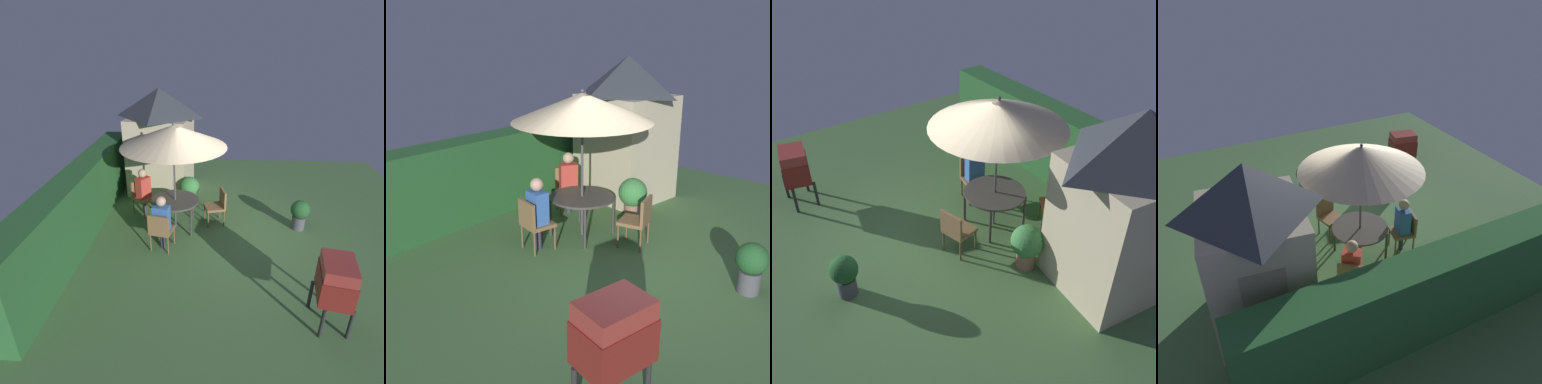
% 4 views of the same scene
% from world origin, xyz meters
% --- Properties ---
extents(ground_plane, '(11.00, 11.00, 0.00)m').
position_xyz_m(ground_plane, '(0.00, 0.00, 0.00)').
color(ground_plane, '#47703D').
extents(hedge_backdrop, '(6.91, 0.65, 1.58)m').
position_xyz_m(hedge_backdrop, '(0.00, 3.50, 0.79)').
color(hedge_backdrop, '#28602D').
rests_on(hedge_backdrop, ground).
extents(garden_shed, '(1.88, 2.02, 3.04)m').
position_xyz_m(garden_shed, '(2.61, 1.97, 1.55)').
color(garden_shed, '#C6B793').
rests_on(garden_shed, ground).
extents(patio_table, '(1.14, 1.14, 0.75)m').
position_xyz_m(patio_table, '(0.37, 1.33, 0.68)').
color(patio_table, '#47423D').
rests_on(patio_table, ground).
extents(patio_umbrella, '(2.39, 2.39, 2.61)m').
position_xyz_m(patio_umbrella, '(0.37, 1.33, 2.31)').
color(patio_umbrella, '#4C4C51').
rests_on(patio_umbrella, ground).
extents(bbq_grill, '(0.79, 0.64, 1.20)m').
position_xyz_m(bbq_grill, '(-2.48, -1.44, 0.85)').
color(bbq_grill, maroon).
rests_on(bbq_grill, ground).
extents(chair_near_shed, '(0.64, 0.65, 0.90)m').
position_xyz_m(chair_near_shed, '(1.06, 2.30, 0.52)').
color(chair_near_shed, olive).
rests_on(chair_near_shed, ground).
extents(chair_far_side, '(0.55, 0.55, 0.90)m').
position_xyz_m(chair_far_side, '(-0.62, 1.55, 0.52)').
color(chair_far_side, olive).
rests_on(chair_far_side, ground).
extents(chair_toward_hedge, '(0.56, 0.56, 0.90)m').
position_xyz_m(chair_toward_hedge, '(0.62, 0.29, 0.52)').
color(chair_toward_hedge, olive).
rests_on(chair_toward_hedge, ground).
extents(potted_plant_by_shed, '(0.45, 0.45, 0.75)m').
position_xyz_m(potted_plant_by_shed, '(0.44, -1.68, 0.43)').
color(potted_plant_by_shed, '#4C4C51').
rests_on(potted_plant_by_shed, ground).
extents(potted_plant_by_grill, '(0.56, 0.56, 0.83)m').
position_xyz_m(potted_plant_by_grill, '(1.59, 1.06, 0.49)').
color(potted_plant_by_grill, '#936651').
rests_on(potted_plant_by_grill, ground).
extents(person_in_red, '(0.42, 0.39, 1.26)m').
position_xyz_m(person_in_red, '(1.01, 2.23, 0.78)').
color(person_in_red, '#CC3D33').
rests_on(person_in_red, ground).
extents(person_in_blue, '(0.31, 0.38, 1.26)m').
position_xyz_m(person_in_blue, '(-0.54, 1.53, 0.78)').
color(person_in_blue, '#3866B2').
rests_on(person_in_blue, ground).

